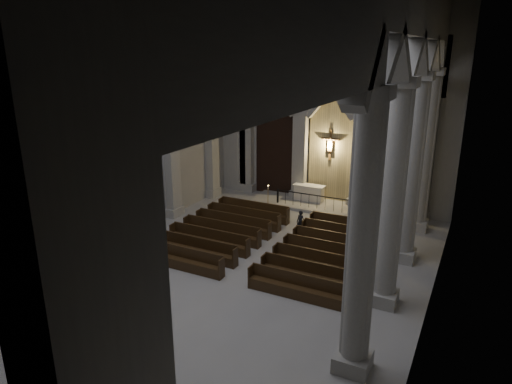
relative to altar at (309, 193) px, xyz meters
The scene contains 11 objects.
room 13.11m from the altar, 85.05° to the right, with size 24.00×24.10×12.00m.
sanctuary_wall 6.08m from the altar, 26.28° to the left, with size 14.00×0.77×12.00m.
right_arcade 13.72m from the altar, 56.44° to the right, with size 1.00×24.00×12.00m.
left_pilasters 10.08m from the altar, 127.45° to the right, with size 0.60×13.00×8.03m.
sanctuary_step 1.20m from the altar, 25.75° to the right, with size 8.50×2.60×0.15m, color #A8A69D.
altar is the anchor object (origin of this frame).
altar_rail 1.58m from the altar, 52.70° to the right, with size 4.98×0.09×0.98m.
candle_stand_left 2.68m from the altar, 132.03° to the right, with size 0.23×0.23×1.36m.
candle_stand_right 3.68m from the altar, 20.66° to the right, with size 0.23×0.23×1.34m.
pews 7.32m from the altar, 82.47° to the right, with size 9.54×7.13×0.92m.
worshipper 4.94m from the altar, 74.35° to the right, with size 0.43×0.28×1.19m, color black.
Camera 1 is at (8.04, -13.60, 8.80)m, focal length 32.00 mm.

